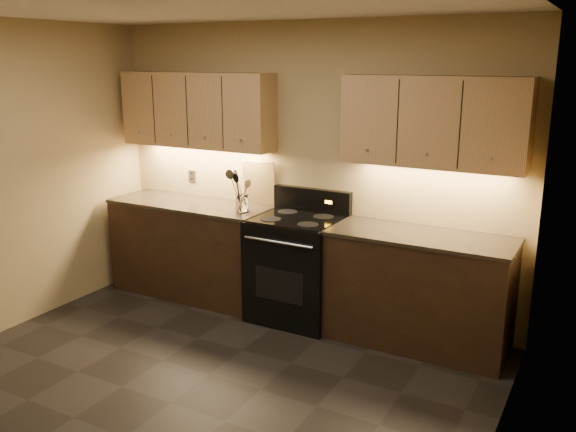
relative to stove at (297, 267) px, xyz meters
The scene contains 16 objects.
floor 1.75m from the stove, 92.72° to the right, with size 4.00×4.00×0.00m, color black.
ceiling 2.71m from the stove, 92.72° to the right, with size 4.00×4.00×0.00m, color silver.
wall_back 0.88m from the stove, 104.10° to the left, with size 4.00×0.04×2.60m, color #9B855B.
wall_right 2.68m from the stove, 41.21° to the right, with size 0.04×4.00×2.60m, color #9B855B.
counter_left 1.18m from the stove, behind, with size 1.62×0.62×0.93m.
counter_right 1.10m from the stove, ahead, with size 1.46×0.62×0.93m.
stove is the anchor object (origin of this frame).
upper_cab_left 1.78m from the stove, behind, with size 1.60×0.30×0.70m, color tan.
upper_cab_right 1.73m from the stove, ahead, with size 1.44×0.30×0.70m, color tan.
outlet_plate 1.55m from the stove, 167.24° to the left, with size 0.09×0.01×0.12m, color #B2B5BA.
utensil_crock 0.76m from the stove, behind, with size 0.14×0.14×0.15m.
cutting_board 0.91m from the stove, 153.32° to the left, with size 0.33×0.02×0.42m, color tan.
wooden_spoon 0.84m from the stove, behind, with size 0.06×0.06×0.29m, color tan, non-canonical shape.
black_spoon 0.85m from the stove, behind, with size 0.06×0.06×0.34m, color black, non-canonical shape.
steel_spatula 0.84m from the stove, behind, with size 0.08×0.08×0.38m, color silver, non-canonical shape.
steel_skimmer 0.84m from the stove, behind, with size 0.09×0.09×0.37m, color silver, non-canonical shape.
Camera 1 is at (2.49, -2.85, 2.28)m, focal length 38.00 mm.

